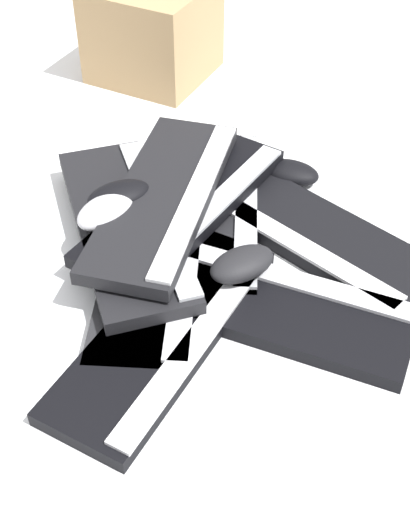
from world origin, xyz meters
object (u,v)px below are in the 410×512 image
at_px(cardboard_box, 152,30).
at_px(keyboard_6, 185,205).
at_px(keyboard_5, 126,224).
at_px(mouse_0, 290,172).
at_px(mouse_1, 119,196).
at_px(keyboard_4, 310,232).
at_px(keyboard_0, 216,209).
at_px(mouse_3, 242,264).
at_px(keyboard_1, 154,265).
at_px(mouse_2, 106,210).
at_px(keyboard_7, 165,197).
at_px(keyboard_3, 268,305).
at_px(keyboard_2, 166,331).

bearing_deg(cardboard_box, keyboard_6, 172.40).
relative_size(keyboard_5, mouse_0, 4.02).
bearing_deg(keyboard_5, mouse_1, 5.15).
bearing_deg(keyboard_5, keyboard_4, -103.27).
xyz_separation_m(keyboard_0, mouse_3, (-0.18, 0.01, 0.04)).
relative_size(keyboard_1, mouse_2, 4.23).
xyz_separation_m(keyboard_7, mouse_0, (0.08, -0.25, -0.05)).
xyz_separation_m(keyboard_5, keyboard_7, (0.02, -0.07, 0.03)).
bearing_deg(keyboard_5, mouse_3, -134.70).
distance_m(keyboard_1, keyboard_6, 0.13).
distance_m(keyboard_3, keyboard_5, 0.28).
relative_size(keyboard_2, keyboard_5, 0.95).
bearing_deg(mouse_3, keyboard_0, -111.05).
bearing_deg(keyboard_3, keyboard_2, 92.75).
distance_m(keyboard_2, mouse_0, 0.44).
distance_m(keyboard_1, mouse_2, 0.12).
distance_m(keyboard_4, keyboard_5, 0.31).
relative_size(keyboard_3, mouse_1, 3.96).
xyz_separation_m(mouse_1, mouse_3, (-0.18, -0.15, -0.03)).
bearing_deg(cardboard_box, mouse_0, -162.84).
relative_size(keyboard_5, mouse_1, 4.02).
bearing_deg(keyboard_5, keyboard_6, -77.72).
height_order(keyboard_2, keyboard_7, keyboard_7).
bearing_deg(cardboard_box, mouse_2, 159.70).
bearing_deg(keyboard_4, mouse_0, -8.65).
distance_m(keyboard_0, mouse_3, 0.19).
xyz_separation_m(keyboard_2, mouse_1, (0.25, 0.02, 0.07)).
relative_size(mouse_0, mouse_2, 1.00).
bearing_deg(keyboard_3, mouse_2, 44.00).
bearing_deg(cardboard_box, keyboard_5, 162.43).
bearing_deg(keyboard_1, keyboard_5, 20.48).
bearing_deg(keyboard_6, mouse_0, -72.88).
relative_size(keyboard_4, mouse_1, 4.15).
bearing_deg(mouse_1, keyboard_1, -86.15).
height_order(mouse_1, mouse_3, mouse_1).
distance_m(keyboard_0, keyboard_7, 0.11).
bearing_deg(mouse_0, mouse_2, -129.58).
xyz_separation_m(keyboard_1, mouse_3, (-0.07, -0.12, 0.04)).
distance_m(keyboard_7, cardboard_box, 0.56).
height_order(keyboard_3, mouse_1, mouse_1).
relative_size(keyboard_4, mouse_3, 4.15).
bearing_deg(keyboard_1, keyboard_7, -25.34).
bearing_deg(keyboard_2, keyboard_6, -21.15).
relative_size(keyboard_7, mouse_0, 4.13).
xyz_separation_m(keyboard_3, mouse_1, (0.24, 0.18, 0.07)).
height_order(keyboard_0, keyboard_6, keyboard_6).
distance_m(keyboard_2, keyboard_3, 0.16).
xyz_separation_m(keyboard_3, keyboard_7, (0.23, 0.10, 0.06)).
relative_size(keyboard_0, keyboard_2, 1.11).
distance_m(keyboard_1, keyboard_3, 0.20).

